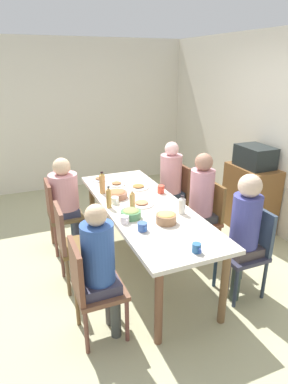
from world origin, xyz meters
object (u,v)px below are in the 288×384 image
(person_2, at_px, (201,198))
(bottle_1, at_px, (132,200))
(chair_2, at_px, (206,215))
(bowl_2, at_px, (131,214))
(person_4, at_px, (65,195))
(bowl_1, at_px, (117,194))
(cup_2, at_px, (143,227))
(bowl_0, at_px, (166,218))
(cup_1, at_px, (197,248))
(side_cabinet, at_px, (250,198))
(plate_3, at_px, (100,179))
(cup_3, at_px, (125,220))
(plate_0, at_px, (138,187))
(dining_table, at_px, (144,212))
(chair_1, at_px, (72,241))
(person_5, at_px, (244,226))
(chair_0, at_px, (90,286))
(cup_0, at_px, (115,200))
(bottle_3, at_px, (109,198))
(chair_5, at_px, (249,247))
(chair_4, at_px, (59,211))
(bottle_2, at_px, (182,205))
(person_3, at_px, (170,179))
(person_0, at_px, (100,263))
(microwave, at_px, (255,157))
(plate_1, at_px, (117,184))
(plate_2, at_px, (142,204))
(bottle_0, at_px, (102,183))
(cup_4, at_px, (161,189))
(chair_3, at_px, (175,193))

(person_2, bearing_deg, bottle_1, -86.50)
(chair_2, xyz_separation_m, bowl_2, (0.24, -1.03, 0.31))
(person_4, distance_m, bowl_1, 0.69)
(cup_2, bearing_deg, bowl_0, 102.47)
(cup_1, height_order, side_cabinet, side_cabinet)
(chair_2, height_order, plate_3, chair_2)
(chair_2, xyz_separation_m, cup_3, (0.32, -1.12, 0.30))
(chair_2, bearing_deg, bottle_1, -86.83)
(plate_0, xyz_separation_m, side_cabinet, (0.16, 1.59, -0.34))
(person_2, bearing_deg, bowl_1, -108.88)
(dining_table, bearing_deg, plate_3, -167.10)
(chair_1, xyz_separation_m, person_5, (0.77, 1.50, 0.24))
(chair_0, distance_m, cup_0, 1.11)
(side_cabinet, bearing_deg, bottle_3, -82.76)
(person_2, relative_size, plate_3, 6.09)
(cup_1, bearing_deg, cup_0, -165.93)
(bowl_0, relative_size, cup_1, 1.79)
(person_5, height_order, bottle_3, person_5)
(person_2, bearing_deg, cup_2, -60.60)
(chair_5, height_order, cup_1, chair_5)
(plate_0, xyz_separation_m, plate_3, (-0.46, -0.36, 0.00))
(side_cabinet, bearing_deg, chair_1, -82.16)
(person_2, distance_m, cup_1, 1.23)
(chair_2, xyz_separation_m, cup_0, (-0.16, -1.06, 0.30))
(chair_4, bearing_deg, side_cabinet, 80.38)
(cup_2, relative_size, bottle_2, 0.64)
(cup_2, bearing_deg, plate_0, 160.33)
(plate_3, bearing_deg, chair_2, 46.56)
(side_cabinet, bearing_deg, bowl_2, -73.41)
(dining_table, height_order, plate_0, plate_0)
(person_3, relative_size, bowl_2, 6.25)
(person_0, xyz_separation_m, microwave, (-1.12, 2.43, 0.33))
(chair_0, distance_m, bowl_1, 1.27)
(chair_4, distance_m, person_4, 0.22)
(plate_1, bearing_deg, bowl_1, -17.45)
(dining_table, bearing_deg, chair_4, -134.29)
(chair_0, relative_size, bottle_2, 4.60)
(chair_0, distance_m, plate_2, 1.14)
(chair_5, bearing_deg, microwave, 140.25)
(plate_3, distance_m, bottle_0, 0.47)
(person_3, height_order, cup_1, person_3)
(plate_3, bearing_deg, plate_2, 12.04)
(chair_2, xyz_separation_m, plate_1, (-0.70, -0.87, 0.28))
(cup_0, distance_m, bottle_2, 0.74)
(dining_table, relative_size, person_5, 1.83)
(cup_1, height_order, cup_4, cup_4)
(bowl_1, bearing_deg, chair_1, -62.51)
(dining_table, xyz_separation_m, person_0, (0.77, -0.70, 0.01))
(chair_3, bearing_deg, microwave, 65.39)
(chair_2, relative_size, person_5, 0.71)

